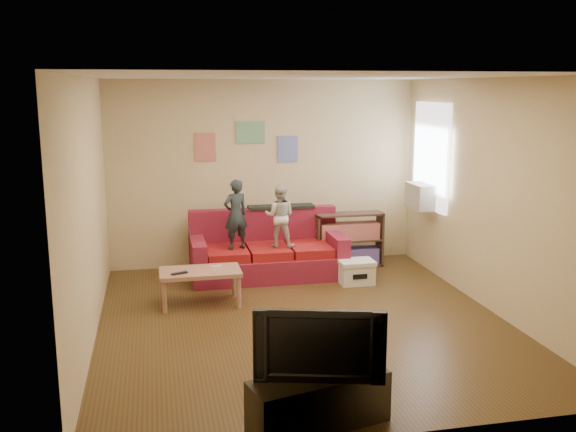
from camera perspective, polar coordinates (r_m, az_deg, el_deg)
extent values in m
cube|color=#50381B|center=(7.34, 1.31, -9.33)|extent=(4.50, 5.00, 0.01)
cube|color=white|center=(6.86, 1.41, 12.34)|extent=(4.50, 5.00, 0.01)
cube|color=#D6BE8A|center=(9.40, -2.15, 3.82)|extent=(4.50, 0.01, 2.70)
cube|color=#D6BE8A|center=(4.63, 8.49, -4.33)|extent=(4.50, 0.01, 2.70)
cube|color=#D6BE8A|center=(6.82, -17.41, 0.39)|extent=(0.01, 5.00, 2.70)
cube|color=#D6BE8A|center=(7.80, 17.72, 1.70)|extent=(0.01, 5.00, 2.70)
cube|color=maroon|center=(8.93, -1.81, -4.40)|extent=(2.11, 0.95, 0.32)
cube|color=maroon|center=(9.19, -2.24, -1.07)|extent=(2.11, 0.19, 0.58)
cube|color=maroon|center=(8.75, -8.02, -2.88)|extent=(0.19, 0.95, 0.26)
cube|color=maroon|center=(9.07, 4.16, -2.28)|extent=(0.19, 0.95, 0.26)
cube|color=maroon|center=(8.73, -5.46, -3.32)|extent=(0.55, 0.72, 0.13)
cube|color=maroon|center=(8.81, -1.73, -3.14)|extent=(0.55, 0.72, 0.13)
cube|color=maroon|center=(8.92, 1.92, -2.95)|extent=(0.55, 0.72, 0.13)
cube|color=black|center=(9.17, -0.63, 0.83)|extent=(0.95, 0.23, 0.04)
imported|color=#232D32|center=(8.60, -4.68, 0.14)|extent=(0.40, 0.33, 0.95)
imported|color=beige|center=(8.70, -0.75, -0.01)|extent=(0.50, 0.44, 0.85)
cube|color=tan|center=(7.80, -7.81, -4.95)|extent=(0.97, 0.53, 0.05)
cylinder|color=tan|center=(7.64, -10.92, -7.11)|extent=(0.06, 0.06, 0.39)
cylinder|color=tan|center=(7.69, -4.40, -6.80)|extent=(0.06, 0.06, 0.39)
cylinder|color=tan|center=(8.05, -10.99, -6.14)|extent=(0.06, 0.06, 0.39)
cylinder|color=tan|center=(8.10, -4.81, -5.85)|extent=(0.06, 0.06, 0.39)
cube|color=black|center=(7.66, -9.62, -5.04)|extent=(0.20, 0.12, 0.02)
cube|color=silver|center=(7.85, -6.39, -4.51)|extent=(0.15, 0.07, 0.03)
cube|color=#463023|center=(9.28, 2.55, -2.27)|extent=(0.03, 0.30, 0.80)
cube|color=#463023|center=(9.56, 8.17, -1.97)|extent=(0.03, 0.30, 0.80)
cube|color=#463023|center=(9.50, 5.36, -4.37)|extent=(1.00, 0.30, 0.03)
cube|color=#463023|center=(9.32, 5.45, 0.17)|extent=(1.00, 0.30, 0.03)
cube|color=#463023|center=(9.41, 5.40, -2.12)|extent=(0.94, 0.30, 0.02)
cube|color=#493F8C|center=(9.47, 5.37, -3.58)|extent=(0.88, 0.25, 0.24)
cube|color=brown|center=(9.38, 5.42, -1.34)|extent=(0.88, 0.25, 0.24)
cube|color=white|center=(9.20, 12.59, 5.21)|extent=(0.04, 1.08, 1.48)
cube|color=#B7B2A3|center=(9.23, 11.76, 1.74)|extent=(0.28, 0.55, 0.35)
cube|color=#D87266|center=(9.23, -7.38, 6.09)|extent=(0.30, 0.01, 0.40)
cube|color=#72B27F|center=(9.28, -3.38, 7.44)|extent=(0.42, 0.01, 0.32)
cube|color=#727FCC|center=(9.40, -0.03, 5.98)|extent=(0.30, 0.01, 0.38)
cube|color=white|center=(8.67, 6.07, -5.13)|extent=(0.44, 0.33, 0.27)
cube|color=white|center=(8.62, 6.10, -4.11)|extent=(0.46, 0.35, 0.06)
cube|color=black|center=(8.51, 6.43, -5.38)|extent=(0.20, 0.00, 0.07)
cube|color=black|center=(5.17, 2.76, -16.14)|extent=(1.16, 0.63, 0.41)
imported|color=black|center=(4.96, 2.81, -11.10)|extent=(0.99, 0.38, 0.57)
sphere|color=white|center=(8.74, 3.30, -5.49)|extent=(0.12, 0.12, 0.11)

